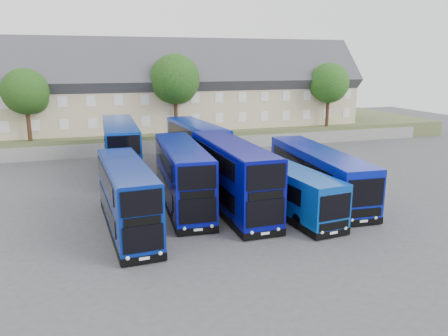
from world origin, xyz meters
TOP-DOWN VIEW (x-y plane):
  - ground at (0.00, 0.00)m, footprint 120.00×120.00m
  - retaining_wall at (0.00, 24.00)m, footprint 70.00×0.40m
  - earth_bank at (0.00, 34.00)m, footprint 80.00×20.00m
  - terrace_row at (0.00, 30.00)m, footprint 54.00×10.40m
  - dd_front_left at (-6.12, 1.12)m, footprint 2.99×10.76m
  - dd_front_mid at (-1.88, 4.49)m, footprint 3.26×11.55m
  - dd_front_right at (1.37, 3.02)m, footprint 2.90×12.04m
  - dd_rear_left at (-5.32, 15.05)m, footprint 3.21×12.40m
  - dd_rear_right at (1.88, 15.03)m, footprint 3.69×11.61m
  - coach_east_a at (4.83, 1.75)m, footprint 3.60×11.98m
  - coach_east_b at (8.68, 3.72)m, footprint 3.69×13.65m
  - tree_west at (-13.85, 25.10)m, footprint 4.80×4.80m
  - tree_mid at (2.15, 25.60)m, footprint 5.76×5.76m
  - tree_east at (22.15, 25.10)m, footprint 5.12×5.12m
  - tree_far at (28.15, 32.10)m, footprint 5.44×5.44m

SIDE VIEW (x-z plane):
  - ground at x=0.00m, z-range 0.00..0.00m
  - retaining_wall at x=0.00m, z-range 0.00..1.50m
  - earth_bank at x=0.00m, z-range 0.00..2.00m
  - coach_east_a at x=4.83m, z-range -0.03..3.19m
  - coach_east_b at x=8.68m, z-range -0.03..3.66m
  - dd_front_left at x=-6.12m, z-range -0.04..4.19m
  - dd_front_mid at x=-1.88m, z-range -0.04..4.50m
  - dd_rear_right at x=1.88m, z-range -0.04..4.50m
  - dd_front_right at x=1.37m, z-range -0.04..4.73m
  - dd_rear_left at x=-5.32m, z-range -0.04..4.86m
  - terrace_row at x=0.00m, z-range 1.00..12.20m
  - tree_west at x=-13.85m, z-range 3.23..10.88m
  - tree_east at x=22.15m, z-range 3.31..11.47m
  - tree_far at x=28.15m, z-range 3.39..12.06m
  - tree_mid at x=2.15m, z-range 3.48..12.66m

